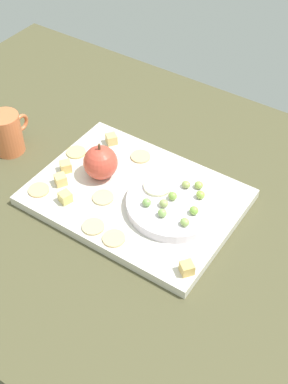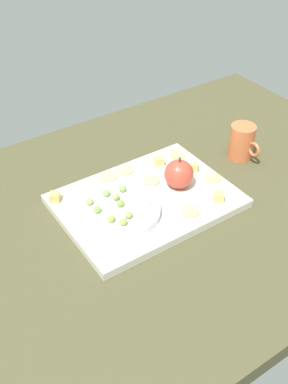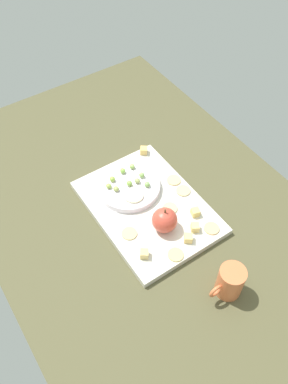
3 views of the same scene
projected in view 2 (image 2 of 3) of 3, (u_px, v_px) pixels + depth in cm
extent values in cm
cube|color=brown|center=(149.00, 214.00, 105.18)|extent=(132.58, 84.91, 4.11)
cube|color=silver|center=(148.00, 200.00, 104.16)|extent=(39.24, 28.60, 1.94)
cylinder|color=white|center=(119.00, 211.00, 98.42)|extent=(18.15, 18.15, 1.92)
sphere|color=#D34937|center=(179.00, 174.00, 104.69)|extent=(6.85, 6.85, 6.85)
cylinder|color=brown|center=(180.00, 160.00, 102.17)|extent=(0.50, 0.50, 1.20)
cube|color=#EACF71|center=(159.00, 161.00, 112.93)|extent=(2.67, 2.67, 2.13)
cube|color=#F4D075|center=(193.00, 167.00, 110.97)|extent=(2.99, 2.99, 2.13)
cube|color=#E6C573|center=(219.00, 197.00, 102.04)|extent=(2.98, 2.98, 2.13)
cube|color=#ECCD79|center=(179.00, 162.00, 112.55)|extent=(2.93, 2.93, 2.13)
cube|color=#F0C367|center=(55.00, 197.00, 101.87)|extent=(2.99, 2.99, 2.13)
cylinder|color=#D7BB84|center=(125.00, 170.00, 111.33)|extent=(4.12, 4.12, 0.40)
cylinder|color=#E4BA7C|center=(177.00, 155.00, 116.65)|extent=(4.12, 4.12, 0.40)
cylinder|color=#D1BA88|center=(151.00, 180.00, 108.14)|extent=(4.12, 4.12, 0.40)
cylinder|color=#D8C47B|center=(213.00, 178.00, 108.82)|extent=(4.12, 4.12, 0.40)
cylinder|color=#D3BB81|center=(190.00, 211.00, 99.46)|extent=(4.12, 4.12, 0.40)
cylinder|color=#E4BE83|center=(108.00, 176.00, 109.35)|extent=(4.12, 4.12, 0.40)
ellipsoid|color=#99BB4A|center=(111.00, 219.00, 93.82)|extent=(1.72, 1.55, 1.57)
ellipsoid|color=#9EAD63|center=(116.00, 197.00, 99.47)|extent=(1.72, 1.55, 1.45)
ellipsoid|color=#8FC34D|center=(97.00, 209.00, 96.05)|extent=(1.72, 1.55, 1.63)
ellipsoid|color=#87B14A|center=(120.00, 203.00, 97.77)|extent=(1.72, 1.55, 1.57)
ellipsoid|color=#9AB651|center=(123.00, 222.00, 93.16)|extent=(1.72, 1.55, 1.40)
ellipsoid|color=#87B55F|center=(123.00, 189.00, 101.63)|extent=(1.72, 1.55, 1.52)
ellipsoid|color=#99BE5F|center=(90.00, 202.00, 98.22)|extent=(1.72, 1.55, 1.42)
ellipsoid|color=#9CAC59|center=(129.00, 215.00, 94.85)|extent=(1.72, 1.55, 1.38)
ellipsoid|color=#92BD61|center=(106.00, 193.00, 100.38)|extent=(1.72, 1.55, 1.61)
cylinder|color=beige|center=(138.00, 201.00, 98.99)|extent=(5.50, 5.50, 0.60)
cylinder|color=#DF7141|center=(242.00, 142.00, 116.96)|extent=(6.41, 6.41, 9.13)
torus|color=#DF7141|center=(254.00, 149.00, 114.12)|extent=(0.81, 4.00, 4.00)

